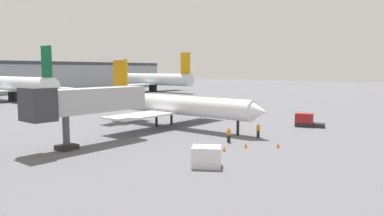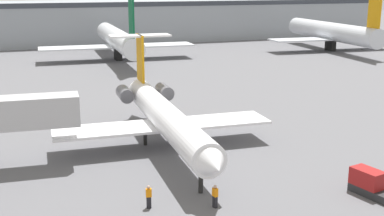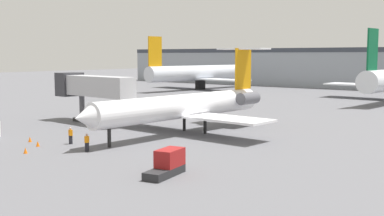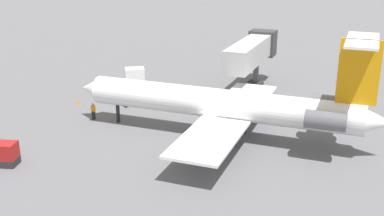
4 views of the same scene
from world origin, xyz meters
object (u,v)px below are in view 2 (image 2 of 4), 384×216
Objects in this scene: ground_crew_loader at (149,197)px; parked_airliner_west_mid at (118,39)px; ground_crew_marshaller at (215,196)px; baggage_tug_lead at (371,184)px; regional_jet at (163,114)px; parked_airliner_centre at (332,32)px.

parked_airliner_west_mid is (12.93, 69.63, 3.39)m from ground_crew_loader.
ground_crew_marshaller is 4.64m from ground_crew_loader.
ground_crew_loader is at bearing 167.31° from baggage_tug_lead.
ground_crew_loader is at bearing 160.54° from ground_crew_marshaller.
baggage_tug_lead reaches higher than ground_crew_loader.
regional_jet reaches higher than ground_crew_marshaller.
baggage_tug_lead is 0.12× the size of parked_airliner_centre.
ground_crew_marshaller is 89.89m from parked_airliner_centre.
parked_airliner_west_mid is at bearing 92.44° from baggage_tug_lead.
parked_airliner_west_mid is (-3.12, 73.24, 3.41)m from baggage_tug_lead.
baggage_tug_lead is (11.68, -2.07, -0.02)m from ground_crew_marshaller.
parked_airliner_west_mid reaches higher than ground_crew_loader.
baggage_tug_lead is 73.39m from parked_airliner_west_mid.
ground_crew_marshaller is 0.05× the size of parked_airliner_west_mid.
ground_crew_loader is at bearing -100.52° from parked_airliner_west_mid.
regional_jet is at bearing -97.90° from parked_airliner_west_mid.
parked_airliner_west_mid is at bearing 79.48° from ground_crew_loader.
regional_jet is 14.34m from ground_crew_marshaller.
parked_airliner_west_mid is (8.55, 71.17, 3.39)m from ground_crew_marshaller.
ground_crew_loader is at bearing -111.74° from regional_jet.
regional_jet is 13.75m from ground_crew_loader.
parked_airliner_centre is at bearing -3.33° from parked_airliner_west_mid.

